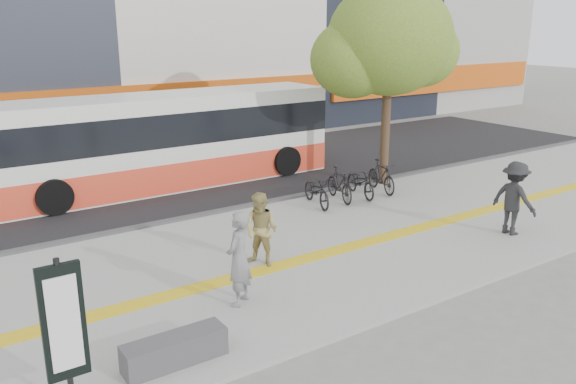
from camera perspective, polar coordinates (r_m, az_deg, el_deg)
ground at (r=11.53m, az=-1.23°, el=-10.01°), size 120.00×120.00×0.00m
sidewalk at (r=12.68m, az=-4.96°, el=-7.34°), size 40.00×7.00×0.08m
tactile_strip at (r=12.26m, az=-3.80°, el=-7.93°), size 40.00×0.45×0.01m
street at (r=19.23m, az=-16.02°, el=0.31°), size 40.00×8.00×0.06m
curb at (r=15.62m, az=-11.30°, el=-2.87°), size 40.00×0.25×0.14m
bench at (r=9.38m, az=-10.91°, el=-14.81°), size 1.60×0.45×0.45m
signboard at (r=8.21m, az=-20.92°, el=-11.95°), size 0.55×0.10×2.20m
street_tree at (r=18.61m, az=9.51°, el=14.22°), size 4.40×3.80×6.31m
bus at (r=18.95m, az=-11.64°, el=4.68°), size 10.81×2.56×2.88m
bicycle_row at (r=17.27m, az=5.98°, el=0.84°), size 3.35×1.76×0.97m
seated_woman at (r=10.73m, az=-4.79°, el=-6.43°), size 0.78×0.73×1.78m
pedestrian_tan at (r=12.40m, az=-2.61°, el=-3.68°), size 0.91×0.97×1.60m
pedestrian_dark at (r=15.23m, az=21.09°, el=-0.56°), size 0.70×1.18×1.81m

